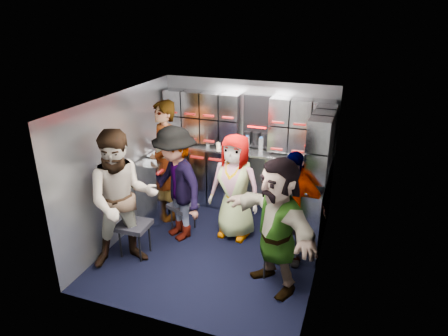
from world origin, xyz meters
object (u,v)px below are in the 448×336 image
(jump_seat_mid_left, at_px, (183,207))
(attendant_arc_e, at_px, (277,225))
(attendant_arc_d, at_px, (291,208))
(jump_seat_near_left, at_px, (134,227))
(attendant_standing, at_px, (165,161))
(jump_seat_near_right, at_px, (278,249))
(attendant_arc_b, at_px, (176,184))
(jump_seat_mid_right, at_px, (292,227))
(attendant_arc_a, at_px, (123,200))
(attendant_arc_c, at_px, (235,187))
(jump_seat_center, at_px, (239,203))

(jump_seat_mid_left, height_order, attendant_arc_e, attendant_arc_e)
(attendant_arc_e, bearing_deg, attendant_arc_d, 123.33)
(jump_seat_near_left, xyz_separation_m, attendant_standing, (-0.08, 1.11, 0.52))
(jump_seat_near_right, bearing_deg, attendant_arc_b, 164.85)
(jump_seat_mid_right, height_order, attendant_standing, attendant_standing)
(attendant_arc_d, relative_size, attendant_arc_e, 0.93)
(jump_seat_near_left, height_order, jump_seat_near_right, jump_seat_near_left)
(jump_seat_near_right, bearing_deg, attendant_arc_a, -169.08)
(jump_seat_mid_left, distance_m, attendant_arc_c, 0.88)
(jump_seat_near_left, bearing_deg, jump_seat_mid_right, 21.14)
(attendant_standing, bearing_deg, jump_seat_mid_left, 10.84)
(attendant_arc_c, bearing_deg, attendant_arc_a, -129.48)
(attendant_standing, distance_m, attendant_arc_c, 1.21)
(jump_seat_near_left, relative_size, attendant_arc_e, 0.29)
(jump_seat_mid_left, relative_size, attendant_arc_b, 0.28)
(jump_seat_near_left, bearing_deg, jump_seat_near_right, 5.68)
(jump_seat_near_left, height_order, attendant_arc_d, attendant_arc_d)
(jump_seat_mid_left, bearing_deg, attendant_arc_a, -109.40)
(jump_seat_near_left, xyz_separation_m, attendant_arc_b, (0.34, 0.62, 0.42))
(jump_seat_mid_left, xyz_separation_m, jump_seat_center, (0.77, 0.32, 0.06))
(attendant_arc_c, bearing_deg, attendant_standing, 177.30)
(jump_seat_near_right, xyz_separation_m, attendant_arc_d, (0.05, 0.39, 0.39))
(attendant_arc_c, distance_m, attendant_arc_e, 1.24)
(jump_seat_near_right, relative_size, attendant_arc_e, 0.29)
(jump_seat_mid_left, bearing_deg, attendant_arc_d, -7.45)
(jump_seat_mid_left, relative_size, jump_seat_mid_right, 1.05)
(jump_seat_mid_right, xyz_separation_m, jump_seat_near_right, (-0.05, -0.57, -0.01))
(jump_seat_near_left, bearing_deg, jump_seat_center, 45.21)
(attendant_arc_a, xyz_separation_m, attendant_arc_b, (0.34, 0.80, -0.08))
(jump_seat_center, bearing_deg, attendant_standing, -179.40)
(jump_seat_near_right, distance_m, attendant_arc_c, 1.17)
(attendant_arc_c, distance_m, attendant_arc_d, 0.94)
(jump_seat_mid_right, xyz_separation_m, attendant_standing, (-2.06, 0.34, 0.55))
(attendant_arc_a, height_order, attendant_arc_c, attendant_arc_a)
(jump_seat_near_left, distance_m, jump_seat_mid_left, 0.87)
(jump_seat_near_right, height_order, attendant_arc_d, attendant_arc_d)
(jump_seat_mid_left, height_order, jump_seat_mid_right, jump_seat_mid_right)
(jump_seat_center, height_order, attendant_arc_a, attendant_arc_a)
(jump_seat_mid_right, relative_size, attendant_arc_a, 0.24)
(jump_seat_near_left, height_order, attendant_standing, attendant_standing)
(jump_seat_mid_left, xyz_separation_m, attendant_arc_c, (0.77, 0.14, 0.40))
(jump_seat_near_left, distance_m, attendant_arc_c, 1.50)
(attendant_arc_e, bearing_deg, attendant_arc_a, -135.55)
(jump_seat_near_right, xyz_separation_m, attendant_arc_e, (0.00, -0.18, 0.44))
(attendant_arc_a, distance_m, attendant_arc_c, 1.59)
(attendant_arc_b, bearing_deg, attendant_arc_c, 55.07)
(jump_seat_center, xyz_separation_m, jump_seat_near_right, (0.81, -0.93, -0.05))
(jump_seat_mid_right, relative_size, attendant_arc_c, 0.29)
(jump_seat_near_left, bearing_deg, attendant_arc_b, 60.89)
(jump_seat_center, xyz_separation_m, jump_seat_mid_right, (0.87, -0.36, -0.04))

